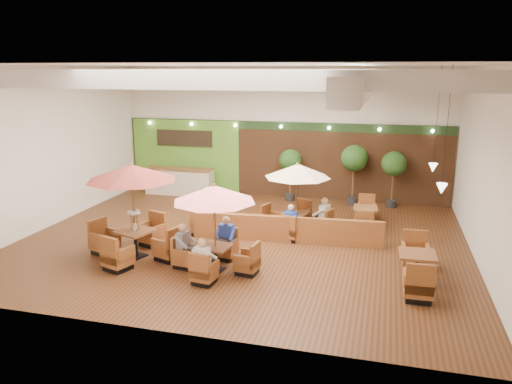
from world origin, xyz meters
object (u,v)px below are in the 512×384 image
(table_3, at_px, (210,212))
(diner_0, at_px, (204,256))
(table_0, at_px, (133,195))
(service_counter, at_px, (180,181))
(table_5, at_px, (365,217))
(topiary_2, at_px, (394,166))
(topiary_1, at_px, (354,160))
(booth_divider, at_px, (286,229))
(topiary_0, at_px, (290,163))
(table_1, at_px, (215,211))
(table_4, at_px, (416,269))
(diner_3, at_px, (292,218))
(diner_1, at_px, (226,234))
(table_2, at_px, (297,185))
(diner_2, at_px, (185,241))
(diner_4, at_px, (323,212))

(table_3, height_order, diner_0, table_3)
(table_0, xyz_separation_m, diner_0, (2.61, -1.28, -1.13))
(service_counter, xyz_separation_m, table_5, (8.14, -2.70, -0.23))
(table_3, bearing_deg, topiary_2, 14.96)
(topiary_1, bearing_deg, booth_divider, -108.45)
(table_3, xyz_separation_m, topiary_0, (2.07, 4.13, 1.13))
(table_1, xyz_separation_m, table_3, (-1.55, 3.78, -1.19))
(table_4, bearing_deg, diner_3, 145.03)
(topiary_2, xyz_separation_m, diner_1, (-4.66, -7.01, -0.92))
(table_4, bearing_deg, service_counter, 141.46)
(table_2, relative_size, topiary_0, 1.14)
(table_5, height_order, diner_2, diner_2)
(table_3, xyz_separation_m, diner_1, (1.55, -2.88, 0.27))
(booth_divider, bearing_deg, table_3, 156.88)
(table_3, relative_size, diner_3, 3.57)
(service_counter, height_order, diner_4, diner_4)
(diner_4, bearing_deg, diner_2, 157.33)
(booth_divider, xyz_separation_m, table_1, (-1.41, -2.77, 1.27))
(topiary_1, bearing_deg, diner_1, -113.99)
(table_0, relative_size, diner_3, 3.86)
(table_4, distance_m, topiary_0, 8.84)
(table_0, distance_m, topiary_0, 8.15)
(table_5, relative_size, topiary_1, 1.00)
(table_1, relative_size, diner_2, 3.07)
(diner_4, bearing_deg, table_2, 108.11)
(table_2, distance_m, diner_3, 1.27)
(topiary_1, height_order, topiary_2, topiary_1)
(table_1, relative_size, table_5, 1.00)
(table_1, height_order, diner_0, table_1)
(service_counter, bearing_deg, topiary_1, 1.53)
(diner_1, distance_m, diner_4, 3.82)
(diner_1, xyz_separation_m, diner_3, (1.55, 2.08, -0.02))
(topiary_0, distance_m, diner_3, 5.11)
(table_3, xyz_separation_m, diner_3, (3.10, -0.81, 0.25))
(topiary_1, height_order, diner_0, topiary_1)
(table_5, xyz_separation_m, diner_2, (-4.66, -5.01, 0.41))
(topiary_0, bearing_deg, table_3, -116.65)
(table_0, xyz_separation_m, table_5, (6.37, 4.62, -1.54))
(table_1, bearing_deg, diner_2, -172.99)
(topiary_1, distance_m, diner_3, 5.29)
(diner_1, bearing_deg, diner_2, 48.69)
(table_1, bearing_deg, table_3, 119.25)
(table_2, bearing_deg, table_4, -22.10)
(booth_divider, bearing_deg, table_1, -121.13)
(booth_divider, height_order, diner_2, diner_2)
(topiary_1, bearing_deg, service_counter, -178.47)
(table_2, distance_m, diner_4, 1.25)
(table_1, relative_size, topiary_2, 1.09)
(topiary_2, distance_m, diner_1, 8.46)
(booth_divider, height_order, topiary_2, topiary_2)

